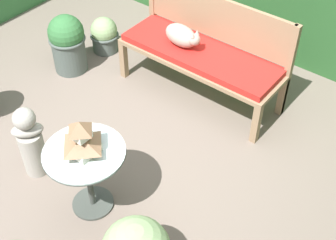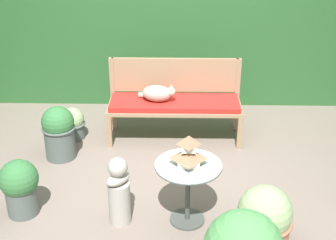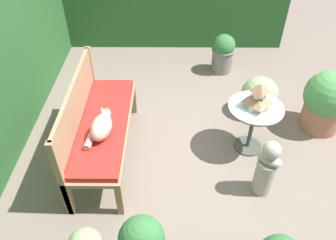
{
  "view_description": "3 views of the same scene",
  "coord_description": "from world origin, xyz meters",
  "views": [
    {
      "loc": [
        1.95,
        -2.01,
        2.9
      ],
      "look_at": [
        0.31,
        0.1,
        0.4
      ],
      "focal_mm": 50.0,
      "sensor_mm": 36.0,
      "label": 1
    },
    {
      "loc": [
        0.07,
        -4.05,
        2.65
      ],
      "look_at": [
        -0.02,
        0.45,
        0.46
      ],
      "focal_mm": 50.0,
      "sensor_mm": 36.0,
      "label": 2
    },
    {
      "loc": [
        -2.47,
        0.24,
        2.68
      ],
      "look_at": [
        -0.03,
        0.25,
        0.57
      ],
      "focal_mm": 35.0,
      "sensor_mm": 36.0,
      "label": 3
    }
  ],
  "objects": [
    {
      "name": "ground",
      "position": [
        0.0,
        0.0,
        0.0
      ],
      "size": [
        30.0,
        30.0,
        0.0
      ],
      "primitive_type": "plane",
      "color": "#75665B"
    },
    {
      "name": "garden_bench",
      "position": [
        0.04,
        0.92,
        0.42
      ],
      "size": [
        1.55,
        0.52,
        0.49
      ],
      "color": "#937556",
      "rests_on": "ground"
    },
    {
      "name": "bench_backrest",
      "position": [
        0.04,
        1.16,
        0.66
      ],
      "size": [
        1.55,
        0.06,
        0.92
      ],
      "color": "#937556",
      "rests_on": "ground"
    },
    {
      "name": "cat",
      "position": [
        -0.15,
        0.89,
        0.59
      ],
      "size": [
        0.44,
        0.26,
        0.22
      ],
      "rotation": [
        0.0,
        0.0,
        -0.12
      ],
      "color": "#A89989",
      "rests_on": "garden_bench"
    },
    {
      "name": "patio_table",
      "position": [
        0.17,
        -0.65,
        0.46
      ],
      "size": [
        0.58,
        0.58,
        0.58
      ],
      "color": "#424742",
      "rests_on": "ground"
    },
    {
      "name": "pagoda_birdhouse",
      "position": [
        0.17,
        -0.65,
        0.7
      ],
      "size": [
        0.25,
        0.25,
        0.28
      ],
      "color": "silver",
      "rests_on": "patio_table"
    },
    {
      "name": "garden_bust",
      "position": [
        -0.43,
        -0.68,
        0.31
      ],
      "size": [
        0.26,
        0.27,
        0.65
      ],
      "rotation": [
        0.0,
        0.0,
        0.87
      ],
      "color": "#A39E93",
      "rests_on": "ground"
    },
    {
      "name": "potted_plant_bench_left",
      "position": [
        -1.21,
        0.44,
        0.31
      ],
      "size": [
        0.36,
        0.36,
        0.61
      ],
      "color": "#4C5651",
      "rests_on": "ground"
    },
    {
      "name": "potted_plant_patio_mid",
      "position": [
        -1.17,
        0.9,
        0.19
      ],
      "size": [
        0.3,
        0.3,
        0.38
      ],
      "color": "#4C5651",
      "rests_on": "ground"
    }
  ]
}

